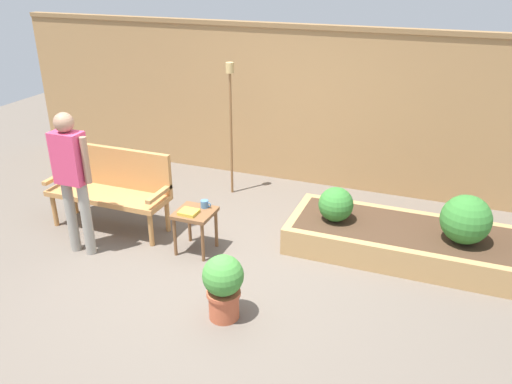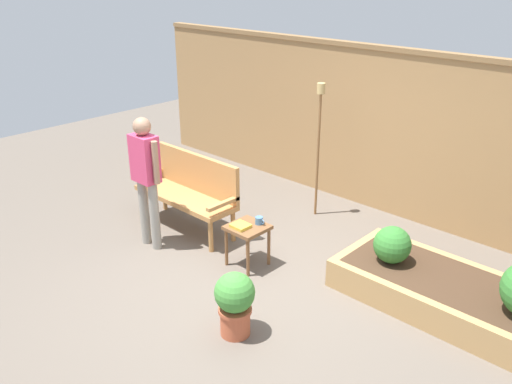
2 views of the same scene
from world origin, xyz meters
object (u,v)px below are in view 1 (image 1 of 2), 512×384
object	(u,v)px
tiki_torch	(231,107)
person_by_bench	(72,172)
shrub_far_corner	(466,220)
cup_on_table	(205,204)
side_table	(195,218)
garden_bench	(112,183)
shrub_near_bench	(336,204)
potted_boxwood	(223,284)
book_on_table	(189,212)

from	to	relation	value
tiki_torch	person_by_bench	xyz separation A→B (m)	(-0.90, -2.01, -0.26)
shrub_far_corner	cup_on_table	bearing A→B (deg)	-167.91
side_table	garden_bench	bearing A→B (deg)	170.45
shrub_far_corner	person_by_bench	xyz separation A→B (m)	(-3.82, -1.14, 0.38)
shrub_near_bench	potted_boxwood	bearing A→B (deg)	-110.60
potted_boxwood	garden_bench	bearing A→B (deg)	149.46
cup_on_table	potted_boxwood	distance (m)	1.28
garden_bench	book_on_table	size ratio (longest dim) A/B	7.64
book_on_table	person_by_bench	xyz separation A→B (m)	(-1.12, -0.38, 0.44)
garden_bench	cup_on_table	xyz separation A→B (m)	(1.24, -0.08, -0.02)
book_on_table	garden_bench	bearing A→B (deg)	167.94
book_on_table	shrub_near_bench	xyz separation A→B (m)	(1.39, 0.76, -0.01)
shrub_near_bench	cup_on_table	bearing A→B (deg)	-156.71
side_table	book_on_table	bearing A→B (deg)	-112.05
shrub_near_bench	tiki_torch	size ratio (longest dim) A/B	0.22
book_on_table	potted_boxwood	xyz separation A→B (m)	(0.78, -0.87, -0.15)
book_on_table	shrub_far_corner	xyz separation A→B (m)	(2.71, 0.76, 0.05)
cup_on_table	side_table	bearing A→B (deg)	-116.74
cup_on_table	tiki_torch	bearing A→B (deg)	102.22
person_by_bench	book_on_table	bearing A→B (deg)	18.87
side_table	shrub_far_corner	distance (m)	2.77
cup_on_table	tiki_torch	xyz separation A→B (m)	(-0.31, 1.43, 0.68)
side_table	book_on_table	xyz separation A→B (m)	(-0.03, -0.07, 0.10)
potted_boxwood	person_by_bench	world-z (taller)	person_by_bench
book_on_table	person_by_bench	distance (m)	1.26
person_by_bench	garden_bench	bearing A→B (deg)	92.49
garden_bench	shrub_near_bench	xyz separation A→B (m)	(2.54, 0.48, -0.06)
shrub_far_corner	shrub_near_bench	bearing A→B (deg)	180.00
side_table	tiki_torch	distance (m)	1.77
book_on_table	shrub_far_corner	bearing A→B (deg)	16.90
cup_on_table	shrub_far_corner	distance (m)	2.68
cup_on_table	book_on_table	world-z (taller)	cup_on_table
potted_boxwood	person_by_bench	distance (m)	2.05
shrub_near_bench	shrub_far_corner	xyz separation A→B (m)	(1.31, -0.00, 0.06)
cup_on_table	garden_bench	bearing A→B (deg)	176.47
person_by_bench	shrub_near_bench	bearing A→B (deg)	24.38
person_by_bench	tiki_torch	bearing A→B (deg)	65.97
potted_boxwood	book_on_table	bearing A→B (deg)	132.15
shrub_far_corner	person_by_bench	world-z (taller)	person_by_bench
cup_on_table	book_on_table	size ratio (longest dim) A/B	0.64
potted_boxwood	shrub_near_bench	world-z (taller)	shrub_near_bench
cup_on_table	book_on_table	distance (m)	0.22
shrub_far_corner	book_on_table	bearing A→B (deg)	-164.39
garden_bench	shrub_near_bench	size ratio (longest dim) A/B	3.80
cup_on_table	shrub_far_corner	world-z (taller)	shrub_far_corner
side_table	potted_boxwood	xyz separation A→B (m)	(0.75, -0.94, -0.05)
shrub_near_bench	person_by_bench	bearing A→B (deg)	-155.62
garden_bench	potted_boxwood	size ratio (longest dim) A/B	2.33
book_on_table	potted_boxwood	world-z (taller)	potted_boxwood
book_on_table	shrub_near_bench	distance (m)	1.59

